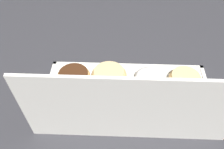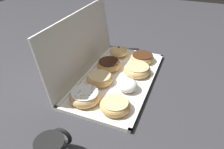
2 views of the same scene
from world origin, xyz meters
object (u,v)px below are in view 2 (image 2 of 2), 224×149
glazed_ring_donut_0 (115,105)px  jelly_filled_donut_7 (119,52)px  chocolate_frosted_donut_3 (142,57)px  sprinkle_donut_4 (85,96)px  powdered_filled_donut_1 (127,85)px  donut_box (118,78)px  glazed_ring_donut_5 (100,78)px  chocolate_frosted_donut_6 (109,64)px  glazed_ring_donut_2 (137,70)px

glazed_ring_donut_0 → jelly_filled_donut_7: jelly_filled_donut_7 is taller
chocolate_frosted_donut_3 → sprinkle_donut_4: (-0.37, 0.12, 0.00)m
powdered_filled_donut_1 → jelly_filled_donut_7: jelly_filled_donut_7 is taller
donut_box → powdered_filled_donut_1: 0.10m
powdered_filled_donut_1 → jelly_filled_donut_7: bearing=27.3°
glazed_ring_donut_0 → glazed_ring_donut_5: bearing=42.5°
sprinkle_donut_4 → jelly_filled_donut_7: (0.38, 0.01, 0.00)m
glazed_ring_donut_5 → chocolate_frosted_donut_6: bearing=4.0°
donut_box → chocolate_frosted_donut_3: 0.19m
sprinkle_donut_4 → chocolate_frosted_donut_6: size_ratio=1.07×
powdered_filled_donut_1 → chocolate_frosted_donut_3: powdered_filled_donut_1 is taller
donut_box → glazed_ring_donut_5: size_ratio=4.89×
glazed_ring_donut_0 → sprinkle_donut_4: size_ratio=0.94×
chocolate_frosted_donut_3 → jelly_filled_donut_7: size_ratio=1.26×
sprinkle_donut_4 → donut_box: bearing=-17.7°
donut_box → powdered_filled_donut_1: (-0.07, -0.06, 0.03)m
chocolate_frosted_donut_6 → sprinkle_donut_4: bearing=-178.3°
chocolate_frosted_donut_6 → glazed_ring_donut_0: bearing=-152.8°
glazed_ring_donut_0 → chocolate_frosted_donut_3: same height
glazed_ring_donut_2 → glazed_ring_donut_0: bearing=178.5°
glazed_ring_donut_5 → sprinkle_donut_4: bearing=179.6°
sprinkle_donut_4 → jelly_filled_donut_7: bearing=1.1°
glazed_ring_donut_0 → sprinkle_donut_4: (0.00, 0.12, 0.00)m
chocolate_frosted_donut_3 → chocolate_frosted_donut_6: bearing=134.8°
glazed_ring_donut_0 → jelly_filled_donut_7: bearing=18.6°
donut_box → chocolate_frosted_donut_6: bearing=49.7°
chocolate_frosted_donut_3 → sprinkle_donut_4: sprinkle_donut_4 is taller
donut_box → chocolate_frosted_donut_3: size_ratio=4.77×
jelly_filled_donut_7 → chocolate_frosted_donut_3: bearing=-92.8°
powdered_filled_donut_1 → chocolate_frosted_donut_6: bearing=46.8°
powdered_filled_donut_1 → glazed_ring_donut_2: 0.13m
sprinkle_donut_4 → jelly_filled_donut_7: jelly_filled_donut_7 is taller
donut_box → chocolate_frosted_donut_3: chocolate_frosted_donut_3 is taller
jelly_filled_donut_7 → glazed_ring_donut_0: bearing=-161.4°
glazed_ring_donut_5 → chocolate_frosted_donut_6: size_ratio=1.00×
chocolate_frosted_donut_3 → glazed_ring_donut_5: bearing=154.2°
powdered_filled_donut_1 → glazed_ring_donut_2: powdered_filled_donut_1 is taller
sprinkle_donut_4 → glazed_ring_donut_5: size_ratio=1.06×
powdered_filled_donut_1 → glazed_ring_donut_5: powdered_filled_donut_1 is taller
donut_box → glazed_ring_donut_0: bearing=-162.5°
powdered_filled_donut_1 → glazed_ring_donut_2: size_ratio=0.68×
powdered_filled_donut_1 → glazed_ring_donut_5: bearing=87.4°
donut_box → glazed_ring_donut_0: glazed_ring_donut_0 is taller
glazed_ring_donut_0 → sprinkle_donut_4: bearing=89.1°
chocolate_frosted_donut_6 → jelly_filled_donut_7: bearing=0.0°
glazed_ring_donut_2 → chocolate_frosted_donut_3: size_ratio=1.06×
glazed_ring_donut_0 → glazed_ring_donut_2: glazed_ring_donut_2 is taller
chocolate_frosted_donut_3 → chocolate_frosted_donut_6: 0.18m
powdered_filled_donut_1 → glazed_ring_donut_5: size_ratio=0.74×
glazed_ring_donut_2 → donut_box: bearing=133.6°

